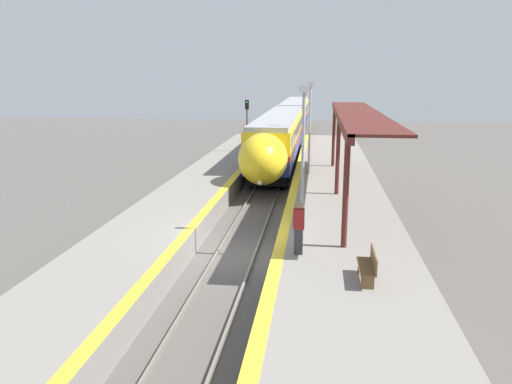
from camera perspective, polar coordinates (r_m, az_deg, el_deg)
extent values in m
plane|color=#56514C|center=(18.95, -2.36, -7.41)|extent=(120.00, 120.00, 0.00)
cube|color=slate|center=(19.05, -4.51, -7.09)|extent=(0.08, 90.00, 0.15)
cube|color=slate|center=(18.82, -0.18, -7.30)|extent=(0.08, 90.00, 0.15)
cube|color=black|center=(39.32, 2.77, 4.24)|extent=(2.47, 19.83, 0.75)
cube|color=navy|center=(39.21, 2.78, 5.42)|extent=(2.80, 21.56, 0.89)
cube|color=red|center=(39.13, 2.79, 6.29)|extent=(2.82, 21.56, 0.31)
cube|color=yellow|center=(39.04, 2.80, 7.50)|extent=(2.80, 21.56, 1.35)
cube|color=black|center=(39.05, 2.80, 7.40)|extent=(2.83, 19.83, 0.74)
cube|color=#9E9EA3|center=(38.97, 2.82, 8.71)|extent=(2.52, 21.56, 0.30)
cylinder|color=black|center=(31.79, 0.36, 1.85)|extent=(0.12, 0.87, 0.87)
cylinder|color=black|center=(31.65, 2.95, 1.78)|extent=(0.12, 0.87, 0.87)
cylinder|color=black|center=(33.94, 0.81, 2.56)|extent=(0.12, 0.87, 0.87)
cylinder|color=black|center=(33.81, 3.24, 2.50)|extent=(0.12, 0.87, 0.87)
cylinder|color=black|center=(44.91, 2.41, 5.14)|extent=(0.12, 0.87, 0.87)
cylinder|color=black|center=(44.81, 4.25, 5.10)|extent=(0.12, 0.87, 0.87)
cylinder|color=black|center=(47.08, 2.63, 5.51)|extent=(0.12, 0.87, 0.87)
cylinder|color=black|center=(46.99, 4.39, 5.47)|extent=(0.12, 0.87, 0.87)
ellipsoid|color=yellow|center=(27.20, 0.80, 3.80)|extent=(2.69, 3.87, 2.80)
ellipsoid|color=black|center=(26.65, 0.69, 4.61)|extent=(1.96, 2.26, 1.43)
sphere|color=#F9F4CC|center=(25.97, 0.43, 1.06)|extent=(0.24, 0.24, 0.24)
cube|color=black|center=(61.47, 4.42, 7.41)|extent=(2.47, 19.83, 0.75)
cube|color=navy|center=(61.40, 4.43, 8.17)|extent=(2.80, 21.56, 0.89)
cube|color=red|center=(61.35, 4.44, 8.73)|extent=(2.82, 21.56, 0.31)
cube|color=yellow|center=(61.29, 4.46, 9.50)|extent=(2.80, 21.56, 1.35)
cube|color=black|center=(61.30, 4.45, 9.44)|extent=(2.83, 19.83, 0.74)
cube|color=#9E9EA3|center=(61.25, 4.47, 10.27)|extent=(2.52, 21.56, 0.30)
cylinder|color=black|center=(53.80, 3.22, 6.45)|extent=(0.12, 0.87, 0.87)
cylinder|color=black|center=(53.72, 4.76, 6.42)|extent=(0.12, 0.87, 0.87)
cylinder|color=black|center=(55.99, 3.38, 6.71)|extent=(0.12, 0.87, 0.87)
cylinder|color=black|center=(55.91, 4.87, 6.67)|extent=(0.12, 0.87, 0.87)
cylinder|color=black|center=(67.07, 4.04, 7.75)|extent=(0.12, 0.87, 0.87)
cylinder|color=black|center=(67.01, 5.28, 7.72)|extent=(0.12, 0.87, 0.87)
cylinder|color=black|center=(69.26, 4.14, 7.92)|extent=(0.12, 0.87, 0.87)
cylinder|color=black|center=(69.20, 5.35, 7.89)|extent=(0.12, 0.87, 0.87)
cube|color=gray|center=(18.57, 9.87, -6.44)|extent=(4.77, 64.00, 0.97)
cube|color=yellow|center=(18.42, 3.12, -4.80)|extent=(0.40, 64.00, 0.01)
cube|color=gray|center=(19.61, -12.29, -5.48)|extent=(3.65, 64.00, 0.97)
cube|color=yellow|center=(18.99, -7.72, -4.35)|extent=(0.40, 64.00, 0.01)
cube|color=brown|center=(14.09, 12.63, -9.98)|extent=(0.36, 0.06, 0.42)
cube|color=brown|center=(15.12, 12.25, -8.34)|extent=(0.36, 0.06, 0.42)
cube|color=brown|center=(14.52, 12.47, -8.31)|extent=(0.44, 1.49, 0.03)
cube|color=brown|center=(14.46, 13.31, -7.45)|extent=(0.04, 1.49, 0.44)
cube|color=#333338|center=(16.33, 4.87, -5.65)|extent=(0.28, 0.20, 0.85)
cube|color=maroon|center=(16.10, 4.92, -3.08)|extent=(0.36, 0.22, 0.67)
sphere|color=#936B4C|center=(15.98, 4.95, -1.53)|extent=(0.23, 0.23, 0.23)
cylinder|color=#59595E|center=(38.65, -1.02, 6.34)|extent=(0.14, 0.14, 4.19)
cube|color=black|center=(38.44, -1.04, 9.96)|extent=(0.28, 0.20, 0.70)
sphere|color=#1ED833|center=(38.32, -1.06, 10.21)|extent=(0.14, 0.14, 0.14)
sphere|color=#330A0A|center=(38.34, -1.06, 9.70)|extent=(0.14, 0.14, 0.14)
cylinder|color=#9E9EA3|center=(17.98, 5.36, 3.09)|extent=(0.12, 0.12, 5.11)
cube|color=silver|center=(17.71, 5.55, 11.64)|extent=(0.36, 0.20, 0.24)
cylinder|color=#9E9EA3|center=(29.36, 6.14, 6.95)|extent=(0.12, 0.12, 5.11)
cube|color=silver|center=(29.20, 6.27, 12.17)|extent=(0.36, 0.20, 0.24)
cylinder|color=#511E19|center=(16.79, 10.22, -0.16)|extent=(0.20, 0.20, 3.73)
cylinder|color=#511E19|center=(24.56, 9.33, 4.04)|extent=(0.20, 0.20, 3.73)
cylinder|color=#511E19|center=(32.40, 8.87, 6.21)|extent=(0.20, 0.20, 3.73)
cube|color=#511E19|center=(24.34, 9.50, 8.61)|extent=(0.24, 18.83, 0.36)
cube|color=#511E19|center=(24.38, 11.65, 8.81)|extent=(2.00, 18.83, 0.10)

